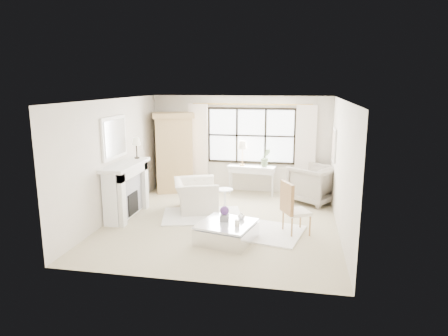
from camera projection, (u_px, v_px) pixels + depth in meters
The scene contains 32 objects.
floor at pixel (222, 222), 8.90m from camera, with size 5.50×5.50×0.00m, color #BCAE8B.
ceiling at pixel (222, 100), 8.33m from camera, with size 5.50×5.50×0.00m, color silver.
wall_back at pixel (240, 144), 11.26m from camera, with size 5.00×5.00×0.00m, color beige.
wall_front at pixel (187, 198), 5.97m from camera, with size 5.00×5.00×0.00m, color white.
wall_left at pixel (114, 159), 9.07m from camera, with size 5.50×5.50×0.00m, color beige.
wall_right at pixel (342, 167), 8.16m from camera, with size 5.50×5.50×0.00m, color beige.
window_pane at pixel (251, 136), 11.13m from camera, with size 2.40×0.02×1.50m, color white.
window_frame at pixel (251, 136), 11.12m from camera, with size 2.50×0.04×1.50m, color black, non-canonical shape.
curtain_rod at pixel (251, 104), 10.89m from camera, with size 0.04×0.04×3.30m, color #BE9442.
curtain_left at pixel (198, 147), 11.40m from camera, with size 0.55×0.10×2.47m, color white.
curtain_right at pixel (305, 151), 10.86m from camera, with size 0.55×0.10×2.47m, color silver.
fireplace at pixel (125, 189), 9.18m from camera, with size 0.58×1.66×1.26m.
mirror_frame at pixel (114, 138), 8.96m from camera, with size 0.05×1.15×0.95m, color white.
mirror_glass at pixel (115, 138), 8.96m from camera, with size 0.02×1.00×0.80m, color silver.
art_frame at pixel (334, 145), 9.76m from camera, with size 0.04×0.62×0.82m, color white.
art_canvas at pixel (333, 145), 9.76m from camera, with size 0.01×0.52×0.72m, color #BEA893.
mantel_lamp at pixel (136, 142), 9.54m from camera, with size 0.22×0.22×0.51m.
armoire at pixel (174, 152), 11.22m from camera, with size 1.30×1.07×2.24m.
console_table at pixel (252, 180), 11.09m from camera, with size 1.34×0.60×0.80m.
console_lamp at pixel (242, 146), 10.95m from camera, with size 0.28×0.28×0.69m.
orchid_plant at pixel (266, 157), 10.87m from camera, with size 0.28×0.22×0.50m, color #576E49.
side_table at pixel (225, 196), 9.78m from camera, with size 0.40×0.40×0.51m.
rug_left at pixel (202, 216), 9.29m from camera, with size 1.80×1.27×0.03m, color white.
rug_right at pixel (259, 231), 8.33m from camera, with size 1.74×1.31×0.03m, color white.
club_armchair at pixel (196, 195), 9.67m from camera, with size 1.15×1.00×0.75m, color silver.
wingback_chair at pixel (314, 184), 10.29m from camera, with size 1.04×1.07×0.97m, color #9E9486.
french_chair at pixel (295, 219), 8.17m from camera, with size 0.65×0.65×1.08m.
coffee_table at pixel (227, 232), 7.80m from camera, with size 1.21×1.21×0.38m.
planter_box at pixel (224, 218), 7.85m from camera, with size 0.17×0.17×0.12m, color slate.
planter_flowers at pixel (224, 211), 7.82m from camera, with size 0.18×0.18×0.18m, color #512C6F.
pillar_candle at pixel (237, 223), 7.57m from camera, with size 0.09×0.09×0.12m, color silver.
coffee_vase at pixel (241, 216), 7.94m from camera, with size 0.14×0.14×0.14m, color silver.
Camera 1 is at (1.62, -8.29, 3.05)m, focal length 32.00 mm.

